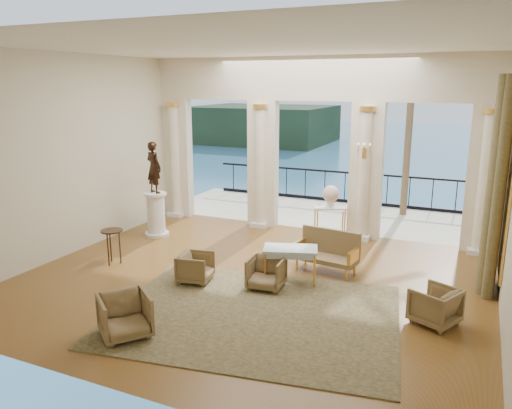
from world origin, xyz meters
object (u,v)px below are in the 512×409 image
at_px(armchair_a, 125,314).
at_px(pedestal, 156,215).
at_px(armchair_c, 435,304).
at_px(armchair_b, 266,271).
at_px(settee, 328,251).
at_px(armchair_d, 195,266).
at_px(game_table, 290,251).
at_px(console_table, 330,212).
at_px(statue, 154,167).
at_px(side_table, 112,235).

xyz_separation_m(armchair_a, pedestal, (-2.66, 4.60, 0.16)).
bearing_deg(armchair_c, pedestal, -81.80).
bearing_deg(armchair_b, pedestal, 148.34).
bearing_deg(settee, armchair_d, -135.01).
bearing_deg(armchair_d, game_table, -77.15).
xyz_separation_m(pedestal, console_table, (4.10, 1.75, 0.10)).
xyz_separation_m(armchair_a, game_table, (1.58, 3.09, 0.26)).
bearing_deg(game_table, armchair_c, -31.82).
relative_size(armchair_c, statue, 0.52).
height_order(armchair_b, settee, settee).
xyz_separation_m(pedestal, statue, (0.00, 0.00, 1.24)).
xyz_separation_m(armchair_b, game_table, (0.32, 0.46, 0.30)).
xyz_separation_m(settee, game_table, (-0.49, -0.92, 0.21)).
bearing_deg(armchair_b, settee, 54.63).
xyz_separation_m(armchair_a, armchair_d, (-0.14, 2.35, -0.06)).
xyz_separation_m(armchair_c, game_table, (-2.76, 0.67, 0.30)).
height_order(game_table, side_table, side_table).
relative_size(armchair_a, game_table, 0.65).
relative_size(armchair_c, side_table, 0.89).
xyz_separation_m(armchair_b, console_table, (0.18, 3.72, 0.30)).
bearing_deg(console_table, statue, -178.93).
distance_m(armchair_a, side_table, 3.39).
bearing_deg(armchair_a, game_table, 11.45).
xyz_separation_m(armchair_b, side_table, (-3.56, -0.15, 0.32)).
height_order(pedestal, statue, statue).
relative_size(armchair_d, statue, 0.49).
relative_size(armchair_a, console_table, 0.87).
distance_m(armchair_c, pedestal, 7.34).
relative_size(game_table, statue, 0.90).
distance_m(armchair_d, pedestal, 3.39).
relative_size(armchair_a, armchair_d, 1.17).
height_order(armchair_b, armchair_c, armchair_c).
height_order(armchair_a, pedestal, pedestal).
bearing_deg(pedestal, side_table, -80.38).
relative_size(armchair_c, pedestal, 0.60).
bearing_deg(statue, armchair_d, 155.43).
height_order(armchair_b, side_table, side_table).
distance_m(armchair_b, armchair_c, 3.09).
relative_size(armchair_c, settee, 0.50).
xyz_separation_m(armchair_a, settee, (2.07, 4.01, 0.05)).
bearing_deg(armchair_b, armchair_d, -173.49).
relative_size(armchair_a, armchair_c, 1.11).
distance_m(armchair_a, settee, 4.51).
bearing_deg(armchair_d, side_table, 75.92).
height_order(armchair_a, side_table, side_table).
bearing_deg(armchair_a, side_table, 81.33).
relative_size(armchair_b, game_table, 0.58).
relative_size(armchair_b, armchair_c, 0.99).
xyz_separation_m(game_table, statue, (-4.24, 1.51, 1.14)).
height_order(pedestal, side_table, pedestal).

